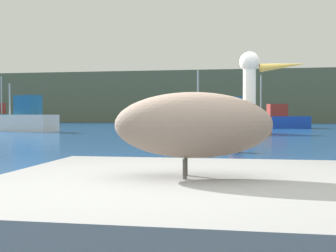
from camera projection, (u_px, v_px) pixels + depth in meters
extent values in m
cube|color=#5B664C|center=(228.00, 98.00, 75.28)|extent=(140.00, 12.30, 9.44)
cube|color=gray|center=(193.00, 235.00, 2.86)|extent=(2.91, 2.59, 0.84)
ellipsoid|color=gray|center=(193.00, 125.00, 2.84)|extent=(1.18, 0.58, 0.48)
cylinder|color=white|center=(249.00, 92.00, 2.80)|extent=(0.09, 0.09, 0.34)
sphere|color=white|center=(250.00, 62.00, 2.80)|extent=(0.14, 0.14, 0.14)
cone|color=gold|center=(283.00, 66.00, 2.78)|extent=(0.33, 0.08, 0.09)
cylinder|color=#4C4742|center=(186.00, 166.00, 2.94)|extent=(0.03, 0.03, 0.14)
cylinder|color=#4C4742|center=(185.00, 169.00, 2.77)|extent=(0.03, 0.03, 0.14)
cube|color=blue|center=(278.00, 122.00, 40.34)|extent=(6.34, 3.07, 1.22)
cube|color=maroon|center=(277.00, 110.00, 40.30)|extent=(2.01, 1.87, 1.25)
cylinder|color=#B2B2B2|center=(261.00, 96.00, 40.21)|extent=(0.12, 0.12, 4.21)
cylinder|color=#3F382D|center=(250.00, 113.00, 40.22)|extent=(0.10, 0.10, 0.70)
cube|color=white|center=(25.00, 123.00, 32.08)|extent=(6.37, 3.87, 1.36)
cube|color=#1E6099|center=(28.00, 105.00, 31.83)|extent=(2.34, 1.87, 1.56)
cylinder|color=#B2B2B2|center=(10.00, 99.00, 32.99)|extent=(0.12, 0.12, 2.63)
cylinder|color=#B2B2B2|center=(1.00, 95.00, 39.95)|extent=(0.12, 0.12, 3.85)
cube|color=orange|center=(224.00, 125.00, 28.05)|extent=(6.47, 2.67, 1.21)
cube|color=#1E6099|center=(236.00, 107.00, 28.00)|extent=(2.48, 1.71, 1.39)
cylinder|color=#B2B2B2|center=(198.00, 94.00, 28.04)|extent=(0.12, 0.12, 3.29)
sphere|color=#E54C19|center=(236.00, 145.00, 13.79)|extent=(0.52, 0.52, 0.52)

